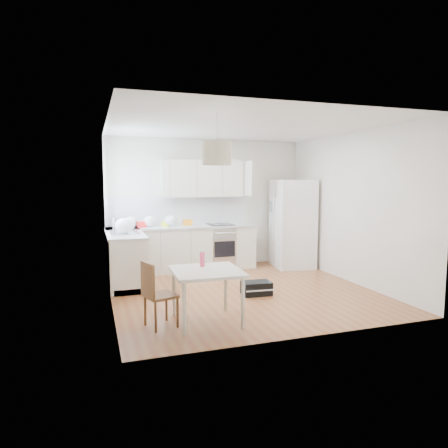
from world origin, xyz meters
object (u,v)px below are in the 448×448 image
dining_chair (161,294)px  gym_bag (256,288)px  dining_table (207,275)px  refrigerator (293,224)px

dining_chair → gym_bag: 1.96m
dining_table → refrigerator: bearing=47.0°
dining_chair → dining_table: bearing=-19.1°
dining_table → dining_chair: 0.62m
gym_bag → dining_chair: bearing=-147.8°
dining_table → dining_chair: (-0.59, 0.02, -0.20)m
refrigerator → dining_chair: bearing=-132.7°
dining_chair → refrigerator: bearing=22.1°
dining_table → gym_bag: dining_table is taller
dining_table → gym_bag: (1.10, 0.95, -0.51)m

